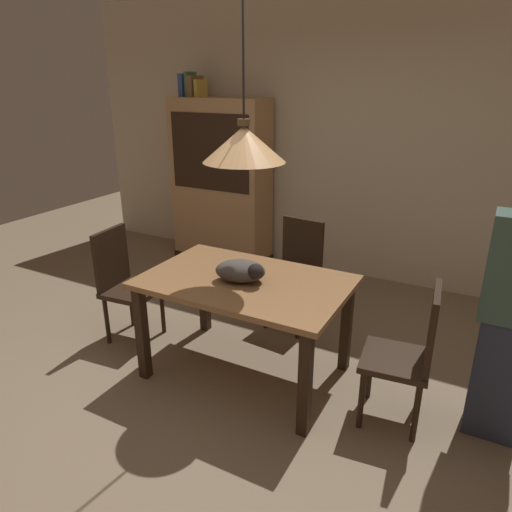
% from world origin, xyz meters
% --- Properties ---
extents(ground, '(10.00, 10.00, 0.00)m').
position_xyz_m(ground, '(0.00, 0.00, 0.00)').
color(ground, '#847056').
extents(back_wall, '(6.40, 0.10, 2.90)m').
position_xyz_m(back_wall, '(0.00, 2.65, 1.45)').
color(back_wall, beige).
rests_on(back_wall, ground).
extents(dining_table, '(1.40, 0.90, 0.75)m').
position_xyz_m(dining_table, '(0.04, 0.41, 0.65)').
color(dining_table, olive).
rests_on(dining_table, ground).
extents(chair_far_back, '(0.44, 0.44, 0.93)m').
position_xyz_m(chair_far_back, '(0.05, 1.29, 0.51)').
color(chair_far_back, black).
rests_on(chair_far_back, ground).
extents(chair_right_side, '(0.44, 0.44, 0.93)m').
position_xyz_m(chair_right_side, '(1.17, 0.42, 0.51)').
color(chair_right_side, black).
rests_on(chair_right_side, ground).
extents(chair_left_side, '(0.44, 0.44, 0.93)m').
position_xyz_m(chair_left_side, '(-1.09, 0.41, 0.51)').
color(chair_left_side, black).
rests_on(chair_left_side, ground).
extents(cat_sleeping, '(0.41, 0.32, 0.16)m').
position_xyz_m(cat_sleeping, '(0.03, 0.37, 0.83)').
color(cat_sleeping, '#4C4742').
rests_on(cat_sleeping, dining_table).
extents(pendant_lamp, '(0.52, 0.52, 1.30)m').
position_xyz_m(pendant_lamp, '(0.04, 0.41, 1.66)').
color(pendant_lamp, '#E0A86B').
extents(hutch_bookcase, '(1.12, 0.45, 1.85)m').
position_xyz_m(hutch_bookcase, '(-1.35, 2.32, 0.89)').
color(hutch_bookcase, tan).
rests_on(hutch_bookcase, ground).
extents(book_blue_wide, '(0.06, 0.24, 0.24)m').
position_xyz_m(book_blue_wide, '(-1.77, 2.32, 1.97)').
color(book_blue_wide, '#384C93').
rests_on(book_blue_wide, hutch_bookcase).
extents(book_green_slim, '(0.03, 0.20, 0.26)m').
position_xyz_m(book_green_slim, '(-1.71, 2.32, 1.98)').
color(book_green_slim, '#427A4C').
rests_on(book_green_slim, hutch_bookcase).
extents(book_brown_thick, '(0.06, 0.24, 0.22)m').
position_xyz_m(book_brown_thick, '(-1.65, 2.32, 1.96)').
color(book_brown_thick, brown).
rests_on(book_brown_thick, hutch_bookcase).
extents(book_yellow_short, '(0.04, 0.20, 0.18)m').
position_xyz_m(book_yellow_short, '(-1.58, 2.32, 1.94)').
color(book_yellow_short, gold).
rests_on(book_yellow_short, hutch_bookcase).
extents(person_standing, '(0.36, 0.22, 1.55)m').
position_xyz_m(person_standing, '(1.66, 0.58, 0.78)').
color(person_standing, '#2D3347').
rests_on(person_standing, ground).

